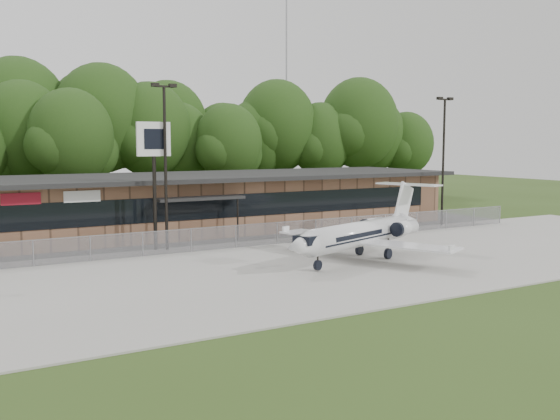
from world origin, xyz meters
TOP-DOWN VIEW (x-y plane):
  - ground at (0.00, 0.00)m, footprint 160.00×160.00m
  - apron at (0.00, 8.00)m, footprint 64.00×18.00m
  - parking_lot at (0.00, 19.50)m, footprint 50.00×9.00m
  - terminal at (-0.00, 23.94)m, footprint 41.00×11.65m
  - fence at (0.00, 15.00)m, footprint 46.00×0.04m
  - treeline at (0.00, 42.00)m, footprint 72.00×12.00m
  - radio_mast at (22.00, 48.00)m, footprint 0.20×0.20m
  - light_pole_mid at (-5.00, 16.50)m, footprint 1.55×0.30m
  - light_pole_right at (18.00, 16.50)m, footprint 1.55×0.30m
  - business_jet at (3.47, 7.77)m, footprint 12.47×11.16m
  - pole_sign at (-5.62, 16.80)m, footprint 2.08×0.31m

SIDE VIEW (x-z plane):
  - ground at x=0.00m, z-range 0.00..0.00m
  - parking_lot at x=0.00m, z-range 0.00..0.06m
  - apron at x=0.00m, z-range 0.00..0.08m
  - fence at x=0.00m, z-range 0.02..1.54m
  - business_jet at x=3.47m, z-range -0.61..3.64m
  - terminal at x=0.00m, z-range 0.03..4.33m
  - light_pole_mid at x=-5.00m, z-range 0.86..11.09m
  - light_pole_right at x=18.00m, z-range 0.86..11.09m
  - pole_sign at x=-5.62m, z-range 2.10..10.03m
  - treeline at x=0.00m, z-range 0.00..15.00m
  - radio_mast at x=22.00m, z-range 0.00..25.00m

